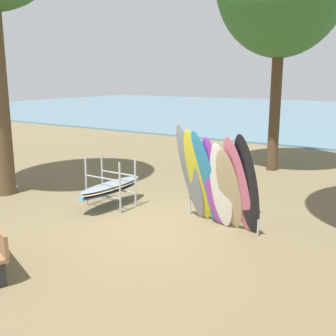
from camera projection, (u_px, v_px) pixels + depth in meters
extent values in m
plane|color=brown|center=(157.00, 226.00, 9.09)|extent=(80.00, 80.00, 0.00)
cylinder|color=#4C3823|center=(275.00, 99.00, 14.01)|extent=(0.37, 0.37, 4.92)
ellipsoid|color=gray|center=(190.00, 173.00, 9.19)|extent=(0.73, 0.88, 2.25)
ellipsoid|color=yellow|center=(198.00, 176.00, 9.06)|extent=(0.62, 0.88, 2.17)
ellipsoid|color=#2D8ED1|center=(205.00, 178.00, 8.93)|extent=(0.70, 0.94, 2.15)
ellipsoid|color=purple|center=(213.00, 182.00, 8.81)|extent=(0.63, 0.69, 2.03)
ellipsoid|color=white|center=(221.00, 186.00, 8.68)|extent=(0.59, 0.61, 1.93)
ellipsoid|color=#C6B289|center=(229.00, 190.00, 8.56)|extent=(0.61, 0.80, 1.84)
ellipsoid|color=pink|center=(238.00, 186.00, 8.39)|extent=(0.73, 0.90, 2.11)
ellipsoid|color=black|center=(247.00, 186.00, 8.25)|extent=(0.65, 0.78, 2.17)
cylinder|color=#9EA0A5|center=(190.00, 203.00, 9.81)|extent=(0.04, 0.04, 0.55)
cylinder|color=#9EA0A5|center=(258.00, 224.00, 8.46)|extent=(0.04, 0.04, 0.55)
cylinder|color=#9EA0A5|center=(222.00, 201.00, 9.07)|extent=(2.03, 0.51, 0.04)
cylinder|color=#9EA0A5|center=(86.00, 182.00, 10.41)|extent=(0.05, 0.05, 1.25)
cylinder|color=#9EA0A5|center=(120.00, 188.00, 9.83)|extent=(0.05, 0.05, 1.25)
cylinder|color=#9EA0A5|center=(102.00, 177.00, 10.90)|extent=(0.05, 0.05, 1.25)
cylinder|color=#9EA0A5|center=(135.00, 183.00, 10.32)|extent=(0.05, 0.05, 1.25)
cylinder|color=#9EA0A5|center=(103.00, 196.00, 10.18)|extent=(1.10, 0.04, 0.04)
cylinder|color=#9EA0A5|center=(102.00, 178.00, 10.08)|extent=(1.10, 0.04, 0.04)
cylinder|color=#9EA0A5|center=(119.00, 190.00, 10.67)|extent=(1.10, 0.04, 0.04)
cylinder|color=#9EA0A5|center=(118.00, 173.00, 10.57)|extent=(1.10, 0.04, 0.04)
ellipsoid|color=#2D8ED1|center=(109.00, 191.00, 10.44)|extent=(0.57, 2.11, 0.06)
ellipsoid|color=black|center=(112.00, 189.00, 10.38)|extent=(0.62, 2.12, 0.06)
ellipsoid|color=#C6B289|center=(112.00, 187.00, 10.36)|extent=(0.53, 2.11, 0.06)
ellipsoid|color=gray|center=(111.00, 184.00, 10.36)|extent=(0.54, 2.11, 0.06)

